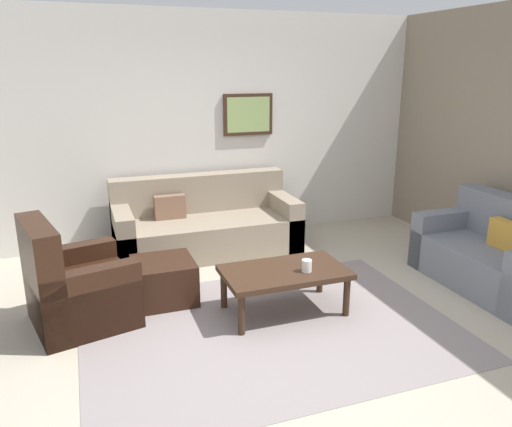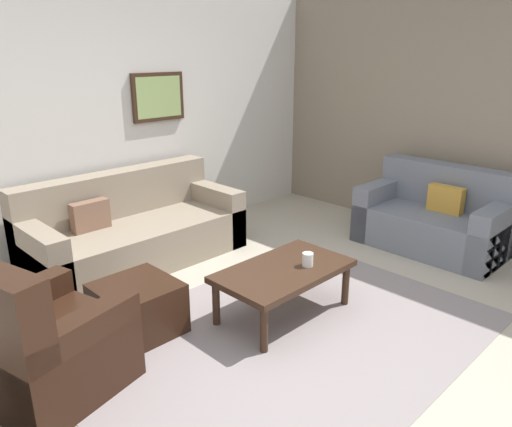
{
  "view_description": "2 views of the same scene",
  "coord_description": "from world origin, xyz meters",
  "px_view_note": "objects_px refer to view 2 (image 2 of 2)",
  "views": [
    {
      "loc": [
        -1.41,
        -3.55,
        2.14
      ],
      "look_at": [
        0.03,
        0.45,
        0.89
      ],
      "focal_mm": 35.18,
      "sensor_mm": 36.0,
      "label": 1
    },
    {
      "loc": [
        -2.43,
        -2.11,
        2.06
      ],
      "look_at": [
        0.26,
        0.6,
        0.77
      ],
      "focal_mm": 34.4,
      "sensor_mm": 36.0,
      "label": 2
    }
  ],
  "objects_px": {
    "couch_main": "(131,232)",
    "ottoman": "(138,308)",
    "cup": "(308,259)",
    "coffee_table": "(284,274)",
    "framed_artwork": "(158,97)",
    "armchair_leather": "(39,351)",
    "couch_loveseat": "(435,220)"
  },
  "relations": [
    {
      "from": "couch_main",
      "to": "coffee_table",
      "type": "bearing_deg",
      "value": -81.48
    },
    {
      "from": "armchair_leather",
      "to": "cup",
      "type": "bearing_deg",
      "value": -14.54
    },
    {
      "from": "couch_main",
      "to": "ottoman",
      "type": "bearing_deg",
      "value": -119.58
    },
    {
      "from": "couch_main",
      "to": "coffee_table",
      "type": "distance_m",
      "value": 1.86
    },
    {
      "from": "cup",
      "to": "framed_artwork",
      "type": "relative_size",
      "value": 0.17
    },
    {
      "from": "cup",
      "to": "framed_artwork",
      "type": "distance_m",
      "value": 2.62
    },
    {
      "from": "couch_main",
      "to": "framed_artwork",
      "type": "height_order",
      "value": "framed_artwork"
    },
    {
      "from": "armchair_leather",
      "to": "coffee_table",
      "type": "distance_m",
      "value": 1.83
    },
    {
      "from": "couch_loveseat",
      "to": "framed_artwork",
      "type": "bearing_deg",
      "value": 126.52
    },
    {
      "from": "couch_loveseat",
      "to": "armchair_leather",
      "type": "bearing_deg",
      "value": 171.82
    },
    {
      "from": "couch_loveseat",
      "to": "framed_artwork",
      "type": "relative_size",
      "value": 2.31
    },
    {
      "from": "cup",
      "to": "armchair_leather",
      "type": "bearing_deg",
      "value": 165.46
    },
    {
      "from": "couch_loveseat",
      "to": "coffee_table",
      "type": "relative_size",
      "value": 1.35
    },
    {
      "from": "couch_loveseat",
      "to": "cup",
      "type": "relative_size",
      "value": 13.61
    },
    {
      "from": "couch_main",
      "to": "framed_artwork",
      "type": "relative_size",
      "value": 3.33
    },
    {
      "from": "coffee_table",
      "to": "framed_artwork",
      "type": "height_order",
      "value": "framed_artwork"
    },
    {
      "from": "couch_loveseat",
      "to": "cup",
      "type": "xyz_separation_m",
      "value": [
        -2.08,
        0.07,
        0.16
      ]
    },
    {
      "from": "couch_loveseat",
      "to": "armchair_leather",
      "type": "height_order",
      "value": "armchair_leather"
    },
    {
      "from": "coffee_table",
      "to": "framed_artwork",
      "type": "xyz_separation_m",
      "value": [
        0.44,
        2.26,
        1.2
      ]
    },
    {
      "from": "coffee_table",
      "to": "framed_artwork",
      "type": "distance_m",
      "value": 2.6
    },
    {
      "from": "armchair_leather",
      "to": "framed_artwork",
      "type": "xyz_separation_m",
      "value": [
        2.22,
        1.86,
        1.25
      ]
    },
    {
      "from": "armchair_leather",
      "to": "coffee_table",
      "type": "relative_size",
      "value": 0.88
    },
    {
      "from": "armchair_leather",
      "to": "couch_loveseat",
      "type": "bearing_deg",
      "value": -8.18
    },
    {
      "from": "couch_main",
      "to": "ottoman",
      "type": "height_order",
      "value": "couch_main"
    },
    {
      "from": "couch_main",
      "to": "couch_loveseat",
      "type": "distance_m",
      "value": 3.23
    },
    {
      "from": "couch_loveseat",
      "to": "coffee_table",
      "type": "distance_m",
      "value": 2.25
    },
    {
      "from": "coffee_table",
      "to": "armchair_leather",
      "type": "bearing_deg",
      "value": 167.37
    },
    {
      "from": "armchair_leather",
      "to": "coffee_table",
      "type": "xyz_separation_m",
      "value": [
        1.78,
        -0.4,
        0.05
      ]
    },
    {
      "from": "couch_loveseat",
      "to": "armchair_leather",
      "type": "xyz_separation_m",
      "value": [
        -4.03,
        0.58,
        0.0
      ]
    },
    {
      "from": "armchair_leather",
      "to": "coffee_table",
      "type": "height_order",
      "value": "armchair_leather"
    },
    {
      "from": "couch_main",
      "to": "cup",
      "type": "distance_m",
      "value": 2.0
    },
    {
      "from": "couch_main",
      "to": "armchair_leather",
      "type": "height_order",
      "value": "armchair_leather"
    }
  ]
}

